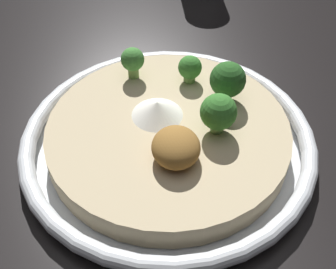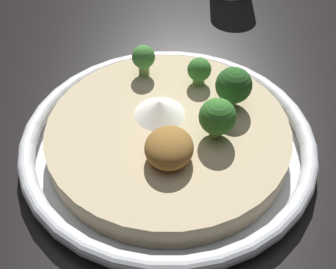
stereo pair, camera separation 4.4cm
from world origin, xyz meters
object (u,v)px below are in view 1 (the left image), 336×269
broccoli_front_left (218,113)px  broccoli_front (228,80)px  broccoli_right (190,68)px  broccoli_back_right (133,61)px  risotto_bowl (168,138)px

broccoli_front_left → broccoli_front: broccoli_front is taller
broccoli_right → broccoli_front_left: bearing=-165.6°
broccoli_back_right → broccoli_front: bearing=-114.0°
broccoli_front_left → broccoli_front: bearing=-17.9°
broccoli_right → broccoli_back_right: broccoli_back_right is taller
broccoli_front_left → broccoli_front: 0.05m
risotto_bowl → broccoli_right: size_ratio=9.63×
risotto_bowl → broccoli_right: bearing=-20.6°
broccoli_back_right → risotto_bowl: bearing=-156.3°
broccoli_front → broccoli_back_right: size_ratio=1.24×
broccoli_front → broccoli_back_right: 0.11m
broccoli_right → broccoli_front: (-0.03, -0.04, 0.01)m
broccoli_front → broccoli_front_left: bearing=162.1°
broccoli_front_left → broccoli_back_right: size_ratio=1.18×
broccoli_front → broccoli_back_right: broccoli_front is taller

